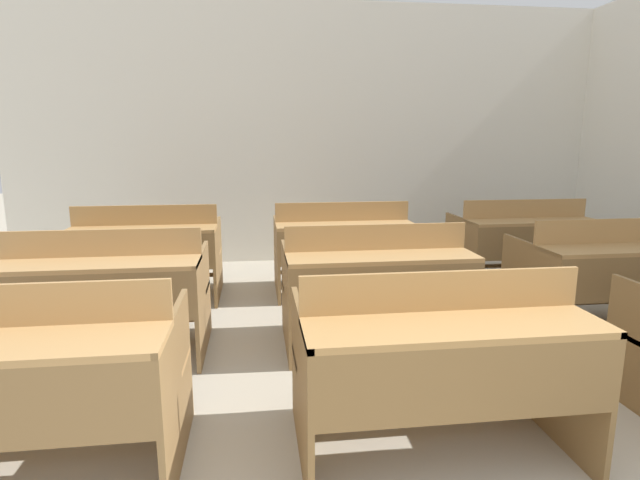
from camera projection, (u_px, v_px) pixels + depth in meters
wall_back at (312, 135)px, 6.13m from camera, size 7.24×0.06×3.12m
bench_front_left at (21, 379)px, 2.15m from camera, size 1.31×0.82×0.91m
bench_front_center at (438, 359)px, 2.35m from camera, size 1.31×0.82×0.91m
bench_second_left at (106, 291)px, 3.43m from camera, size 1.31×0.82×0.91m
bench_second_center at (375, 282)px, 3.63m from camera, size 1.31×0.82×0.91m
bench_second_right at (609, 273)px, 3.89m from camera, size 1.31×0.82×0.91m
bench_third_left at (148, 250)px, 4.69m from camera, size 1.31×0.82×0.91m
bench_third_center at (342, 245)px, 4.93m from camera, size 1.31×0.82×0.91m
bench_third_right at (522, 241)px, 5.15m from camera, size 1.31×0.82×0.91m
wastepaper_bin at (585, 252)px, 6.17m from camera, size 0.22×0.22×0.29m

